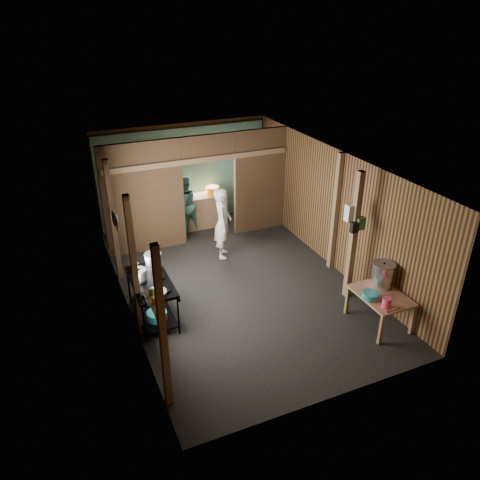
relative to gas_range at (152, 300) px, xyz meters
name	(u,v)px	position (x,y,z in m)	size (l,w,h in m)	color
floor	(236,283)	(1.88, 0.52, -0.41)	(4.50, 7.00, 0.00)	black
ceiling	(236,163)	(1.88, 0.52, 2.19)	(4.50, 7.00, 0.00)	#32302D
wall_back	(183,174)	(1.88, 4.02, 0.89)	(4.50, 0.00, 2.60)	brown
wall_front	(337,328)	(1.88, -2.98, 0.89)	(4.50, 0.00, 2.60)	brown
wall_left	(121,248)	(-0.37, 0.52, 0.89)	(0.00, 7.00, 2.60)	brown
wall_right	(333,209)	(4.13, 0.52, 0.89)	(0.00, 7.00, 2.60)	brown
partition_left	(144,199)	(0.55, 2.72, 0.89)	(1.85, 0.10, 2.60)	brown
partition_right	(260,181)	(3.46, 2.72, 0.89)	(1.35, 0.10, 2.60)	brown
partition_header	(208,147)	(2.13, 2.72, 1.89)	(1.30, 0.10, 0.60)	brown
turquoise_panel	(184,176)	(1.88, 3.96, 0.84)	(4.40, 0.06, 2.50)	#64A3A0
back_counter	(202,211)	(2.18, 3.47, 0.01)	(1.20, 0.50, 0.85)	#946D4A
wall_clock	(192,151)	(2.13, 3.92, 1.49)	(0.20, 0.20, 0.03)	silver
post_left_a	(162,330)	(-0.30, -2.08, 0.89)	(0.10, 0.12, 2.60)	#946D4A
post_left_b	(134,268)	(-0.30, -0.28, 0.89)	(0.10, 0.12, 2.60)	#946D4A
post_left_c	(113,222)	(-0.30, 1.72, 0.89)	(0.10, 0.12, 2.60)	#946D4A
post_right	(335,213)	(4.06, 0.32, 0.89)	(0.10, 0.12, 2.60)	#946D4A
post_free	(353,237)	(3.73, -0.78, 0.89)	(0.12, 0.12, 2.60)	#946D4A
cross_beam	(199,160)	(1.88, 2.67, 1.64)	(4.40, 0.12, 0.12)	#946D4A
pan_lid_big	(117,221)	(-0.33, 0.92, 1.24)	(0.34, 0.34, 0.03)	gray
pan_lid_small	(114,218)	(-0.33, 1.32, 1.14)	(0.30, 0.30, 0.03)	black
wall_shelf	(155,304)	(-0.27, -1.58, 0.99)	(0.14, 0.80, 0.03)	#946D4A
jar_white	(159,309)	(-0.27, -1.83, 1.05)	(0.07, 0.07, 0.10)	silver
jar_yellow	(154,300)	(-0.27, -1.58, 1.05)	(0.08, 0.08, 0.10)	orange
jar_green	(151,292)	(-0.27, -1.36, 1.05)	(0.06, 0.06, 0.10)	#306133
bag_white	(351,213)	(3.68, -0.70, 1.37)	(0.22, 0.15, 0.32)	silver
bag_green	(360,223)	(3.80, -0.84, 1.19)	(0.16, 0.12, 0.24)	#306133
bag_black	(354,227)	(3.66, -0.86, 1.14)	(0.14, 0.10, 0.20)	black
gas_range	(152,300)	(0.00, 0.00, 0.00)	(0.71, 1.39, 0.82)	black
prep_table	(379,309)	(3.71, -1.77, -0.10)	(0.76, 1.05, 0.62)	tan
stove_pot_large	(153,261)	(0.17, 0.41, 0.55)	(0.31, 0.31, 0.32)	silver
stove_pot_med	(139,275)	(-0.17, 0.09, 0.51)	(0.27, 0.27, 0.23)	silver
stove_saucepan	(134,266)	(-0.17, 0.54, 0.46)	(0.16, 0.16, 0.10)	silver
frying_pan	(157,293)	(0.00, -0.47, 0.44)	(0.33, 0.55, 0.08)	gray
blue_tub_front	(157,315)	(0.00, -0.27, -0.18)	(0.37, 0.37, 0.15)	teal
blue_tub_back	(148,297)	(0.00, 0.38, -0.18)	(0.33, 0.33, 0.13)	teal
stock_pot	(382,275)	(3.89, -1.53, 0.43)	(0.41, 0.41, 0.48)	silver
wash_basin	(371,295)	(3.46, -1.78, 0.26)	(0.30, 0.30, 0.11)	teal
pink_bucket	(387,303)	(3.53, -2.11, 0.30)	(0.15, 0.15, 0.18)	#ED456F
knife	(393,310)	(3.58, -2.22, 0.21)	(0.30, 0.04, 0.01)	silver
yellow_tub	(212,190)	(2.48, 3.47, 0.53)	(0.34, 0.34, 0.19)	orange
red_cup	(190,195)	(1.87, 3.47, 0.50)	(0.11, 0.11, 0.13)	#9F0F06
cook	(223,223)	(2.07, 1.75, 0.41)	(0.60, 0.39, 1.65)	silver
worker_back	(184,205)	(1.65, 3.30, 0.33)	(0.72, 0.56, 1.49)	teal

